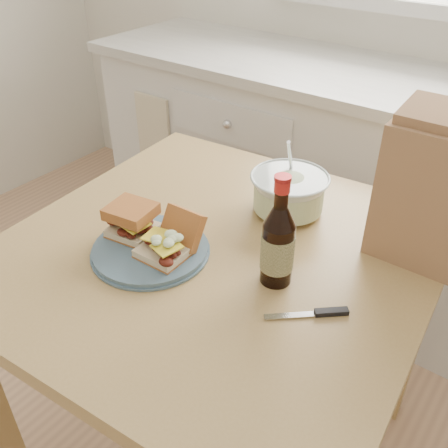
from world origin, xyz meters
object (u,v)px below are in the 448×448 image
Objects in this scene: plate at (150,249)px; beer_bottle at (278,244)px; coleslaw_bowl at (289,194)px; dining_table at (217,286)px; paper_bag at (439,196)px.

beer_bottle is (0.28, 0.09, 0.09)m from plate.
coleslaw_bowl is (0.16, 0.34, 0.04)m from plate.
dining_table is 0.27m from beer_bottle.
dining_table is 3.29× the size of paper_bag.
coleslaw_bowl is at bearing 64.50° from plate.
dining_table is at bearing 166.13° from beer_bottle.
dining_table is 3.88× the size of plate.
coleslaw_bowl is 0.28m from beer_bottle.
coleslaw_bowl is 0.79× the size of beer_bottle.
paper_bag is (0.34, 0.03, 0.10)m from coleslaw_bowl.
plate is 0.64m from paper_bag.
beer_bottle is 0.36m from paper_bag.
dining_table is at bearing -146.34° from paper_bag.
plate is 0.85× the size of paper_bag.
dining_table is 0.55m from paper_bag.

